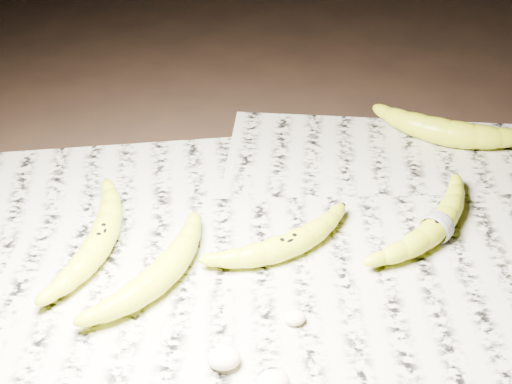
{
  "coord_description": "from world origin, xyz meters",
  "views": [
    {
      "loc": [
        -0.09,
        -0.69,
        0.6
      ],
      "look_at": [
        -0.02,
        0.04,
        0.05
      ],
      "focal_mm": 50.0,
      "sensor_mm": 36.0,
      "label": 1
    }
  ],
  "objects": [
    {
      "name": "banana_upper_a",
      "position": [
        0.29,
        0.19,
        0.03
      ],
      "size": [
        0.22,
        0.15,
        0.04
      ],
      "primitive_type": null,
      "rotation": [
        0.0,
        0.0,
        -0.46
      ],
      "color": "#CBE01C",
      "rests_on": "newspaper_patch"
    },
    {
      "name": "banana_left_b",
      "position": [
        -0.14,
        -0.07,
        0.03
      ],
      "size": [
        0.16,
        0.18,
        0.04
      ],
      "primitive_type": null,
      "rotation": [
        0.0,
        0.0,
        0.9
      ],
      "color": "#CBE01C",
      "rests_on": "newspaper_patch"
    },
    {
      "name": "flesh_chunk_b",
      "position": [
        -0.03,
        -0.23,
        0.02
      ],
      "size": [
        0.03,
        0.03,
        0.02
      ],
      "primitive_type": "ellipsoid",
      "color": "#F5EDBE",
      "rests_on": "newspaper_patch"
    },
    {
      "name": "banana_left_a",
      "position": [
        -0.22,
        -0.0,
        0.03
      ],
      "size": [
        0.11,
        0.21,
        0.04
      ],
      "primitive_type": null,
      "rotation": [
        0.0,
        0.0,
        1.29
      ],
      "color": "#CBE01C",
      "rests_on": "newspaper_patch"
    },
    {
      "name": "flesh_chunk_c",
      "position": [
        0.01,
        -0.15,
        0.02
      ],
      "size": [
        0.02,
        0.02,
        0.01
      ],
      "primitive_type": "ellipsoid",
      "color": "#F5EDBE",
      "rests_on": "newspaper_patch"
    },
    {
      "name": "banana_upper_b",
      "position": [
        0.28,
        0.19,
        0.02
      ],
      "size": [
        0.17,
        0.13,
        0.03
      ],
      "primitive_type": null,
      "rotation": [
        0.0,
        0.0,
        -0.58
      ],
      "color": "#CBE01C",
      "rests_on": "newspaper_patch"
    },
    {
      "name": "ground",
      "position": [
        0.0,
        0.0,
        0.0
      ],
      "size": [
        3.0,
        3.0,
        0.0
      ],
      "primitive_type": "plane",
      "color": "black",
      "rests_on": "ground"
    },
    {
      "name": "measuring_tape",
      "position": [
        0.21,
        -0.02,
        0.02
      ],
      "size": [
        0.03,
        0.03,
        0.04
      ],
      "primitive_type": "torus",
      "rotation": [
        0.0,
        1.57,
        0.76
      ],
      "color": "white",
      "rests_on": "newspaper_patch"
    },
    {
      "name": "flesh_chunk_a",
      "position": [
        -0.08,
        -0.2,
        0.02
      ],
      "size": [
        0.04,
        0.03,
        0.02
      ],
      "primitive_type": "ellipsoid",
      "color": "#F5EDBE",
      "rests_on": "newspaper_patch"
    },
    {
      "name": "banana_taped",
      "position": [
        0.21,
        -0.02,
        0.02
      ],
      "size": [
        0.18,
        0.18,
        0.03
      ],
      "primitive_type": null,
      "rotation": [
        0.0,
        0.0,
        0.76
      ],
      "color": "#CBE01C",
      "rests_on": "newspaper_patch"
    },
    {
      "name": "banana_center",
      "position": [
        0.01,
        -0.04,
        0.02
      ],
      "size": [
        0.19,
        0.12,
        0.03
      ],
      "primitive_type": null,
      "rotation": [
        0.0,
        0.0,
        0.42
      ],
      "color": "#CBE01C",
      "rests_on": "newspaper_patch"
    },
    {
      "name": "newspaper_patch",
      "position": [
        0.03,
        -0.03,
        0.0
      ],
      "size": [
        0.9,
        0.7,
        0.01
      ],
      "primitive_type": "cube",
      "color": "#B4B09A",
      "rests_on": "ground"
    }
  ]
}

